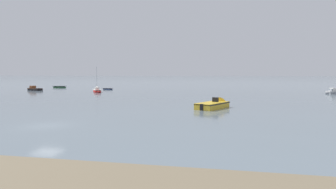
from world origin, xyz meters
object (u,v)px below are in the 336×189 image
at_px(rowboat_moored_1, 108,89).
at_px(sailboat_moored_0, 97,91).
at_px(rowboat_moored_0, 60,87).
at_px(motorboat_moored_2, 216,105).
at_px(motorboat_moored_0, 334,93).
at_px(motorboat_moored_1, 33,89).

height_order(rowboat_moored_1, sailboat_moored_0, sailboat_moored_0).
distance_m(rowboat_moored_0, motorboat_moored_2, 69.52).
distance_m(motorboat_moored_0, sailboat_moored_0, 56.01).
xyz_separation_m(rowboat_moored_0, sailboat_moored_0, (21.46, -18.09, 0.09)).
distance_m(rowboat_moored_0, sailboat_moored_0, 28.07).
bearing_deg(motorboat_moored_2, rowboat_moored_1, 65.01).
relative_size(motorboat_moored_0, rowboat_moored_0, 1.20).
relative_size(motorboat_moored_0, motorboat_moored_2, 0.80).
height_order(motorboat_moored_0, motorboat_moored_1, motorboat_moored_0).
bearing_deg(rowboat_moored_1, motorboat_moored_0, -179.55).
bearing_deg(rowboat_moored_1, rowboat_moored_0, -13.35).
bearing_deg(rowboat_moored_1, motorboat_moored_2, 136.48).
height_order(rowboat_moored_0, motorboat_moored_2, motorboat_moored_2).
relative_size(rowboat_moored_0, motorboat_moored_1, 0.88).
bearing_deg(rowboat_moored_0, motorboat_moored_2, -41.25).
distance_m(motorboat_moored_0, motorboat_moored_2, 41.24).
xyz_separation_m(motorboat_moored_0, sailboat_moored_0, (-55.81, -4.80, -0.02)).
xyz_separation_m(motorboat_moored_1, sailboat_moored_0, (19.96, -2.80, -0.00)).
bearing_deg(rowboat_moored_1, motorboat_moored_1, 30.87).
relative_size(motorboat_moored_1, sailboat_moored_0, 0.80).
bearing_deg(rowboat_moored_0, sailboat_moored_0, -39.96).
bearing_deg(motorboat_moored_0, sailboat_moored_0, -8.99).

